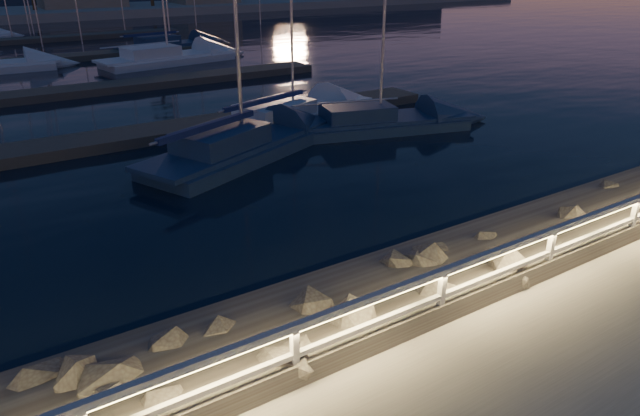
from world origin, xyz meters
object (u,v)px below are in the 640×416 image
Objects in this scene: sailboat_k at (168,45)px; sailboat_l at (165,57)px; sailboat_b at (238,145)px; guard_rail at (516,254)px; sailboat_h at (290,115)px; sailboat_c at (375,120)px.

sailboat_k is 6.33m from sailboat_l.
sailboat_b reaches higher than sailboat_k.
sailboat_l is (4.25, 32.91, -0.92)m from guard_rail.
sailboat_h is (3.78, 2.90, -0.04)m from sailboat_b.
sailboat_b is 4.76m from sailboat_h.
guard_rail is 39.37m from sailboat_k.
sailboat_l is at bearing 82.64° from guard_rail.
guard_rail is 2.73× the size of sailboat_l.
guard_rail is 3.04× the size of sailboat_b.
sailboat_k is at bearing 66.12° from sailboat_h.
sailboat_h reaches higher than guard_rail.
sailboat_k is (0.44, 26.69, 0.02)m from sailboat_c.
sailboat_c is 0.93× the size of sailboat_k.
sailboat_b is 21.48m from sailboat_l.
sailboat_b is 27.75m from sailboat_k.
sailboat_k reaches higher than sailboat_c.
sailboat_b is (-0.24, 11.91, -0.91)m from guard_rail.
sailboat_b is at bearing 91.15° from guard_rail.
sailboat_c reaches higher than guard_rail.
sailboat_b reaches higher than sailboat_h.
guard_rail is at bearing -100.74° from sailboat_c.
sailboat_h reaches higher than sailboat_k.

